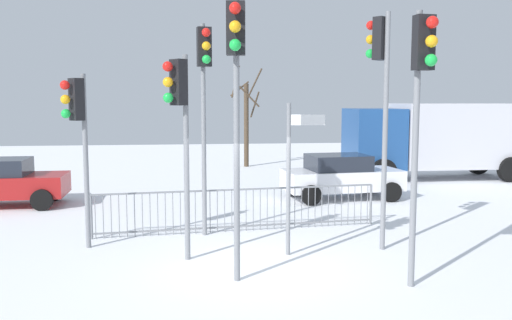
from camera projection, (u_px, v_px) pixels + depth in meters
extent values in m
plane|color=white|center=(254.00, 268.00, 10.69)|extent=(60.00, 60.00, 0.00)
cylinder|color=slate|center=(86.00, 162.00, 12.00)|extent=(0.11, 0.11, 3.82)
cube|color=black|center=(77.00, 99.00, 11.73)|extent=(0.37, 0.39, 0.90)
sphere|color=red|center=(65.00, 85.00, 11.53)|extent=(0.20, 0.20, 0.20)
sphere|color=orange|center=(65.00, 99.00, 11.56)|extent=(0.20, 0.20, 0.20)
sphere|color=green|center=(66.00, 114.00, 11.59)|extent=(0.20, 0.20, 0.20)
cylinder|color=slate|center=(237.00, 143.00, 9.72)|extent=(0.11, 0.11, 5.02)
cube|color=black|center=(236.00, 28.00, 9.34)|extent=(0.35, 0.26, 0.90)
sphere|color=red|center=(235.00, 8.00, 9.05)|extent=(0.20, 0.20, 0.20)
sphere|color=orange|center=(235.00, 27.00, 9.09)|extent=(0.20, 0.20, 0.20)
sphere|color=green|center=(235.00, 45.00, 9.12)|extent=(0.20, 0.20, 0.20)
cylinder|color=slate|center=(204.00, 131.00, 13.06)|extent=(0.11, 0.11, 5.03)
cube|color=black|center=(204.00, 47.00, 12.69)|extent=(0.35, 0.27, 0.90)
sphere|color=red|center=(206.00, 32.00, 12.42)|extent=(0.20, 0.20, 0.20)
sphere|color=orange|center=(206.00, 46.00, 12.45)|extent=(0.20, 0.20, 0.20)
sphere|color=green|center=(206.00, 59.00, 12.48)|extent=(0.20, 0.20, 0.20)
cylinder|color=slate|center=(385.00, 133.00, 11.78)|extent=(0.11, 0.11, 5.10)
cube|color=black|center=(381.00, 39.00, 11.67)|extent=(0.39, 0.37, 0.90)
sphere|color=red|center=(371.00, 25.00, 11.81)|extent=(0.20, 0.20, 0.20)
sphere|color=orange|center=(371.00, 40.00, 11.85)|extent=(0.20, 0.20, 0.20)
sphere|color=green|center=(370.00, 54.00, 11.88)|extent=(0.20, 0.20, 0.20)
cylinder|color=slate|center=(186.00, 159.00, 11.08)|extent=(0.11, 0.11, 4.15)
cube|color=black|center=(179.00, 82.00, 10.80)|extent=(0.37, 0.39, 0.90)
sphere|color=red|center=(168.00, 66.00, 10.60)|extent=(0.20, 0.20, 0.20)
sphere|color=orange|center=(168.00, 82.00, 10.63)|extent=(0.20, 0.20, 0.20)
sphere|color=green|center=(168.00, 98.00, 10.66)|extent=(0.20, 0.20, 0.20)
cylinder|color=slate|center=(415.00, 152.00, 9.43)|extent=(0.11, 0.11, 4.75)
cube|color=black|center=(424.00, 43.00, 9.06)|extent=(0.34, 0.25, 0.90)
sphere|color=red|center=(432.00, 22.00, 8.79)|extent=(0.20, 0.20, 0.20)
sphere|color=orange|center=(432.00, 41.00, 8.82)|extent=(0.20, 0.20, 0.20)
sphere|color=green|center=(431.00, 60.00, 8.86)|extent=(0.20, 0.20, 0.20)
cylinder|color=slate|center=(288.00, 180.00, 11.46)|extent=(0.09, 0.09, 3.20)
cube|color=white|center=(308.00, 120.00, 11.30)|extent=(0.69, 0.16, 0.22)
cube|color=slate|center=(239.00, 190.00, 13.60)|extent=(7.03, 0.78, 0.04)
cube|color=slate|center=(239.00, 226.00, 13.70)|extent=(7.03, 0.78, 0.04)
cylinder|color=slate|center=(95.00, 217.00, 12.89)|extent=(0.02, 0.02, 1.05)
cylinder|color=slate|center=(103.00, 217.00, 12.93)|extent=(0.02, 0.02, 1.05)
cylinder|color=slate|center=(111.00, 216.00, 12.98)|extent=(0.02, 0.02, 1.05)
cylinder|color=slate|center=(119.00, 216.00, 13.02)|extent=(0.02, 0.02, 1.05)
cylinder|color=slate|center=(127.00, 216.00, 13.06)|extent=(0.02, 0.02, 1.05)
cylinder|color=slate|center=(135.00, 215.00, 13.10)|extent=(0.02, 0.02, 1.05)
cylinder|color=slate|center=(142.00, 215.00, 13.14)|extent=(0.02, 0.02, 1.05)
cylinder|color=slate|center=(150.00, 214.00, 13.18)|extent=(0.02, 0.02, 1.05)
cylinder|color=slate|center=(158.00, 214.00, 13.22)|extent=(0.02, 0.02, 1.05)
cylinder|color=slate|center=(165.00, 214.00, 13.26)|extent=(0.02, 0.02, 1.05)
cylinder|color=slate|center=(173.00, 213.00, 13.30)|extent=(0.02, 0.02, 1.05)
cylinder|color=slate|center=(180.00, 213.00, 13.34)|extent=(0.02, 0.02, 1.05)
cylinder|color=slate|center=(188.00, 213.00, 13.38)|extent=(0.02, 0.02, 1.05)
cylinder|color=slate|center=(195.00, 212.00, 13.42)|extent=(0.02, 0.02, 1.05)
cylinder|color=slate|center=(203.00, 212.00, 13.46)|extent=(0.02, 0.02, 1.05)
cylinder|color=slate|center=(210.00, 212.00, 13.50)|extent=(0.02, 0.02, 1.05)
cylinder|color=slate|center=(217.00, 211.00, 13.54)|extent=(0.02, 0.02, 1.05)
cylinder|color=slate|center=(225.00, 211.00, 13.58)|extent=(0.02, 0.02, 1.05)
cylinder|color=slate|center=(232.00, 211.00, 13.62)|extent=(0.02, 0.02, 1.05)
cylinder|color=slate|center=(239.00, 210.00, 13.66)|extent=(0.02, 0.02, 1.05)
cylinder|color=slate|center=(246.00, 210.00, 13.70)|extent=(0.02, 0.02, 1.05)
cylinder|color=slate|center=(253.00, 210.00, 13.74)|extent=(0.02, 0.02, 1.05)
cylinder|color=slate|center=(260.00, 209.00, 13.78)|extent=(0.02, 0.02, 1.05)
cylinder|color=slate|center=(267.00, 209.00, 13.82)|extent=(0.02, 0.02, 1.05)
cylinder|color=slate|center=(274.00, 209.00, 13.86)|extent=(0.02, 0.02, 1.05)
cylinder|color=slate|center=(281.00, 208.00, 13.90)|extent=(0.02, 0.02, 1.05)
cylinder|color=slate|center=(288.00, 208.00, 13.94)|extent=(0.02, 0.02, 1.05)
cylinder|color=slate|center=(295.00, 208.00, 13.98)|extent=(0.02, 0.02, 1.05)
cylinder|color=slate|center=(302.00, 208.00, 14.02)|extent=(0.02, 0.02, 1.05)
cylinder|color=slate|center=(308.00, 207.00, 14.06)|extent=(0.02, 0.02, 1.05)
cylinder|color=slate|center=(315.00, 207.00, 14.10)|extent=(0.02, 0.02, 1.05)
cylinder|color=slate|center=(322.00, 207.00, 14.14)|extent=(0.02, 0.02, 1.05)
cylinder|color=slate|center=(328.00, 206.00, 14.18)|extent=(0.02, 0.02, 1.05)
cylinder|color=slate|center=(335.00, 206.00, 14.22)|extent=(0.02, 0.02, 1.05)
cylinder|color=slate|center=(342.00, 206.00, 14.26)|extent=(0.02, 0.02, 1.05)
cylinder|color=slate|center=(348.00, 205.00, 14.30)|extent=(0.02, 0.02, 1.05)
cylinder|color=slate|center=(355.00, 205.00, 14.35)|extent=(0.02, 0.02, 1.05)
cylinder|color=slate|center=(361.00, 205.00, 14.39)|extent=(0.02, 0.02, 1.05)
cylinder|color=slate|center=(367.00, 205.00, 14.43)|extent=(0.02, 0.02, 1.05)
cylinder|color=slate|center=(91.00, 217.00, 12.87)|extent=(0.06, 0.06, 1.05)
cylinder|color=slate|center=(371.00, 204.00, 14.45)|extent=(0.06, 0.06, 1.05)
cube|color=silver|center=(342.00, 179.00, 18.10)|extent=(3.95, 2.06, 0.65)
cube|color=#1E232D|center=(338.00, 163.00, 18.01)|extent=(2.04, 1.68, 0.55)
cylinder|color=black|center=(369.00, 184.00, 19.25)|extent=(0.66, 0.28, 0.64)
cylinder|color=black|center=(391.00, 192.00, 17.60)|extent=(0.66, 0.28, 0.64)
cylinder|color=black|center=(295.00, 187.00, 18.67)|extent=(0.66, 0.28, 0.64)
cylinder|color=black|center=(311.00, 195.00, 17.02)|extent=(0.66, 0.28, 0.64)
cube|color=maroon|center=(2.00, 186.00, 16.82)|extent=(3.85, 1.82, 0.65)
cylinder|color=black|center=(54.00, 190.00, 17.89)|extent=(0.65, 0.24, 0.64)
cylinder|color=black|center=(42.00, 200.00, 16.22)|extent=(0.65, 0.24, 0.64)
cube|color=silver|center=(456.00, 135.00, 22.64)|extent=(5.03, 2.46, 2.60)
cube|color=navy|center=(373.00, 138.00, 22.18)|extent=(2.03, 2.33, 2.40)
cylinder|color=black|center=(383.00, 172.00, 21.13)|extent=(1.00, 0.31, 1.00)
cylinder|color=black|center=(363.00, 164.00, 23.49)|extent=(1.00, 0.31, 1.00)
cylinder|color=black|center=(510.00, 169.00, 21.83)|extent=(1.00, 0.31, 1.00)
cylinder|color=black|center=(478.00, 163.00, 24.19)|extent=(1.00, 0.31, 1.00)
cylinder|color=#473828|center=(246.00, 125.00, 26.69)|extent=(0.23, 0.23, 4.02)
cylinder|color=#473828|center=(255.00, 105.00, 26.77)|extent=(0.38, 0.95, 1.26)
cylinder|color=#473828|center=(240.00, 89.00, 26.91)|extent=(0.99, 0.64, 0.76)
cylinder|color=#473828|center=(253.00, 86.00, 26.88)|extent=(0.82, 0.89, 1.69)
cylinder|color=#473828|center=(236.00, 81.00, 26.61)|extent=(0.54, 1.07, 1.59)
cylinder|color=#473828|center=(249.00, 97.00, 26.08)|extent=(1.03, 0.29, 1.02)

